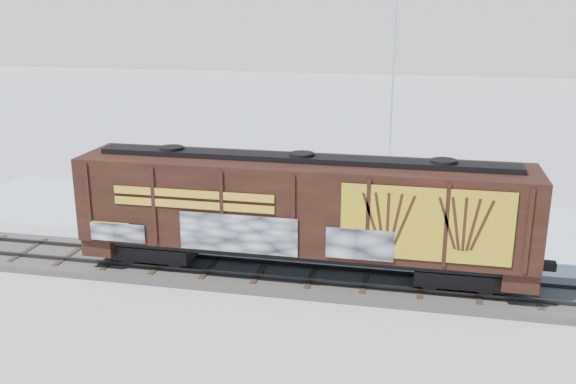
% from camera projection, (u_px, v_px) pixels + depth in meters
% --- Properties ---
extents(ground, '(500.00, 500.00, 0.00)m').
position_uv_depth(ground, '(312.00, 281.00, 24.30)').
color(ground, white).
rests_on(ground, ground).
extents(rail_track, '(50.00, 3.40, 0.43)m').
position_uv_depth(rail_track, '(312.00, 278.00, 24.26)').
color(rail_track, '#59544C').
rests_on(rail_track, ground).
extents(parking_strip, '(40.00, 8.00, 0.03)m').
position_uv_depth(parking_strip, '(339.00, 219.00, 31.33)').
color(parking_strip, white).
rests_on(parking_strip, ground).
extents(hopper_railcar, '(16.59, 3.06, 4.43)m').
position_uv_depth(hopper_railcar, '(302.00, 208.00, 23.57)').
color(hopper_railcar, black).
rests_on(hopper_railcar, rail_track).
extents(flagpole, '(2.30, 0.90, 13.37)m').
position_uv_depth(flagpole, '(394.00, 96.00, 36.46)').
color(flagpole, silver).
rests_on(flagpole, ground).
extents(car_silver, '(4.88, 2.51, 1.59)m').
position_uv_depth(car_silver, '(233.00, 199.00, 31.68)').
color(car_silver, '#A3A6AA').
rests_on(car_silver, parking_strip).
extents(car_white, '(4.31, 2.80, 1.34)m').
position_uv_depth(car_white, '(448.00, 219.00, 29.22)').
color(car_white, silver).
rests_on(car_white, parking_strip).
extents(car_dark, '(4.63, 2.13, 1.31)m').
position_uv_depth(car_dark, '(439.00, 209.00, 30.71)').
color(car_dark, black).
rests_on(car_dark, parking_strip).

